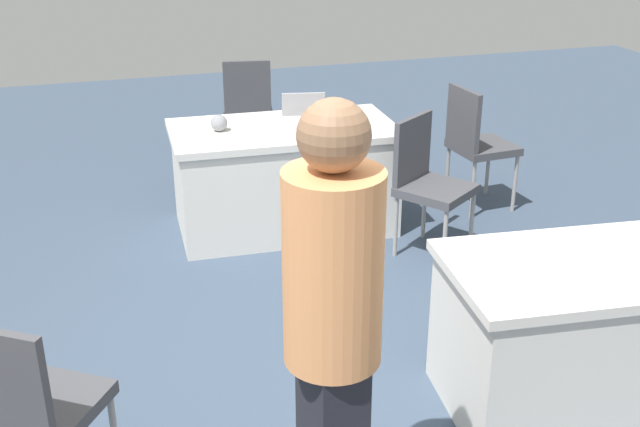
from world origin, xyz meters
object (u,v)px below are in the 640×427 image
Objects in this scene: chair_near_front at (247,102)px; laptop_silver at (304,118)px; chair_aisle at (27,403)px; table_foreground at (284,177)px; chair_tucked_left at (476,139)px; person_presenter at (333,323)px; scissors_red at (335,123)px; table_mid_right at (612,331)px; chair_tucked_right at (427,178)px; yarn_ball at (219,123)px.

chair_near_front is 2.55× the size of laptop_silver.
laptop_silver is at bearing 88.24° from chair_aisle.
chair_tucked_left reaches higher than table_foreground.
person_presenter reaches higher than scissors_red.
table_foreground is 9.13× the size of scissors_red.
scissors_red is at bearing -76.41° from table_mid_right.
chair_tucked_left is (-1.43, 1.67, 0.03)m from chair_near_front.
person_presenter is (1.44, 2.32, 0.47)m from chair_tucked_right.
yarn_ball is at bearing -98.89° from chair_near_front.
scissors_red is at bearing 175.96° from yarn_ball.
table_mid_right is 2.67m from chair_aisle.
chair_tucked_right is at bearing -52.72° from chair_tucked_left.
chair_aisle is (3.19, 2.42, -0.01)m from chair_tucked_left.
chair_tucked_right reaches higher than table_foreground.
chair_tucked_right is 2.77m from person_presenter.
person_presenter is (-1.07, 0.51, 0.47)m from chair_aisle.
table_foreground is 1.09m from chair_tucked_right.
table_mid_right is at bearing -16.62° from chair_tucked_left.
chair_near_front reaches higher than scissors_red.
yarn_ball is at bearing -97.74° from chair_tucked_left.
chair_near_front is 2.20m from chair_tucked_left.
scissors_red is (0.44, -0.66, 0.24)m from chair_tucked_right.
laptop_silver is (-0.17, -0.05, 0.43)m from table_foreground.
person_presenter reaches higher than yarn_ball.
laptop_silver is at bearing -178.54° from yarn_ball.
laptop_silver is at bearing -83.78° from chair_tucked_right.
person_presenter is at bearing 87.39° from laptop_silver.
person_presenter is 10.02× the size of scissors_red.
chair_tucked_left is 1.15m from scissors_red.
laptop_silver is at bearing -76.58° from chair_near_front.
table_mid_right is 1.85× the size of chair_near_front.
yarn_ball is (1.44, -2.55, 0.45)m from table_mid_right.
table_foreground is at bearing -97.46° from chair_tucked_left.
table_mid_right is 4.21m from chair_near_front.
scissors_red reaches higher than table_mid_right.
yarn_ball is 0.84m from scissors_red.
table_mid_right is at bearing 111.40° from table_foreground.
chair_near_front is 5.24× the size of scissors_red.
chair_near_front is at bearing -108.79° from yarn_ball.
yarn_ball is at bearing -64.70° from chair_tucked_right.
chair_near_front is 7.98× the size of yarn_ball.
chair_aisle is 2.58× the size of laptop_silver.
chair_tucked_left is 3.65m from person_presenter.
yarn_ball is (1.96, -0.11, 0.27)m from chair_tucked_left.
chair_near_front reaches higher than yarn_ball.
person_presenter is at bearing 78.50° from table_foreground.
chair_tucked_right is 5.29× the size of scissors_red.
chair_near_front is at bearing 101.04° from chair_aisle.
laptop_silver reaches higher than table_mid_right.
yarn_ball is (0.63, 0.02, 0.02)m from laptop_silver.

